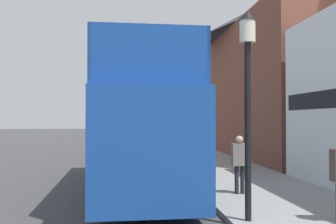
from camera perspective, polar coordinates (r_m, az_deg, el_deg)
name	(u,v)px	position (r m, az deg, el deg)	size (l,w,h in m)	color
ground_plane	(73,156)	(24.77, -13.57, -6.16)	(144.00, 144.00, 0.00)	#3D3D3F
sidewalk	(199,158)	(21.94, 4.57, -6.66)	(3.84, 108.00, 0.14)	gray
brick_terrace_rear	(263,78)	(26.74, 13.57, 4.80)	(6.00, 21.00, 9.87)	brown
tour_bus	(138,130)	(12.41, -4.44, -2.65)	(2.74, 9.83, 4.11)	#19479E
parked_car_ahead_of_bus	(146,148)	(20.59, -3.21, -5.24)	(1.79, 4.04, 1.54)	navy
pedestrian_third	(239,159)	(11.12, 10.33, -6.69)	(0.42, 0.23, 1.60)	#232328
lamp_post_nearest	(248,73)	(8.20, 11.48, 5.50)	(0.35, 0.35, 4.29)	black
lamp_post_second	(192,89)	(16.70, 3.44, 3.38)	(0.35, 0.35, 4.89)	black
lamp_post_third	(168,99)	(25.24, -0.05, 1.97)	(0.35, 0.35, 4.98)	black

